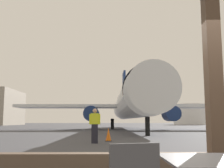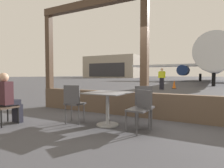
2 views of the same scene
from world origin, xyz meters
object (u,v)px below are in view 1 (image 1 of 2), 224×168
Objects in this scene: traffic_cone at (108,135)px; fuel_storage_tank at (190,114)px; ground_crew_worker at (95,125)px; airplane at (131,104)px.

fuel_storage_tank reaches higher than traffic_cone.
ground_crew_worker reaches higher than traffic_cone.
fuel_storage_tank reaches higher than ground_crew_worker.
airplane reaches higher than ground_crew_worker.
traffic_cone is at bearing 66.07° from ground_crew_worker.
ground_crew_worker is (-3.66, -21.48, -2.41)m from airplane.
traffic_cone is (0.69, 1.56, -0.55)m from ground_crew_worker.
traffic_cone is at bearing -109.62° from fuel_storage_tank.
fuel_storage_tank is at bearing 70.29° from ground_crew_worker.
ground_crew_worker is at bearing -99.68° from airplane.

